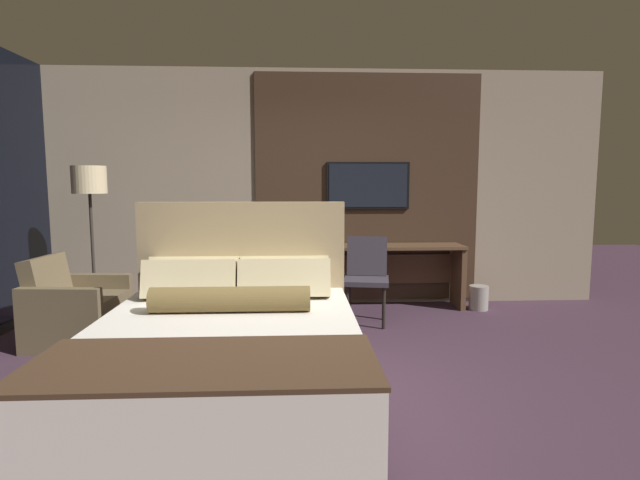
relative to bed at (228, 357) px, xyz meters
The scene contains 11 objects.
ground_plane 0.73m from the bed, 32.10° to the left, with size 16.00×16.00×0.00m, color #3D2838.
wall_back_tv_panel 3.17m from the bed, 77.47° to the left, with size 7.20×0.09×2.80m.
bed is the anchor object (origin of this frame).
desk 2.98m from the bed, 64.12° to the left, with size 2.17×0.46×0.75m.
tv 3.31m from the bed, 65.52° to the left, with size 0.99×0.04×0.56m.
desk_chair 2.39m from the bed, 60.31° to the left, with size 0.53×0.53×0.90m.
armchair_by_window 2.18m from the bed, 136.74° to the left, with size 0.80×0.81×0.81m.
floor_lamp 2.89m from the bed, 127.94° to the left, with size 0.34×0.34×1.64m.
vase_tall 2.82m from the bed, 74.91° to the left, with size 0.13×0.13×0.30m.
vase_short 2.69m from the bed, 81.02° to the left, with size 0.08×0.08×0.31m.
waste_bin 3.58m from the bed, 44.34° to the left, with size 0.22×0.22×0.28m.
Camera 1 is at (-0.10, -3.42, 1.47)m, focal length 28.00 mm.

